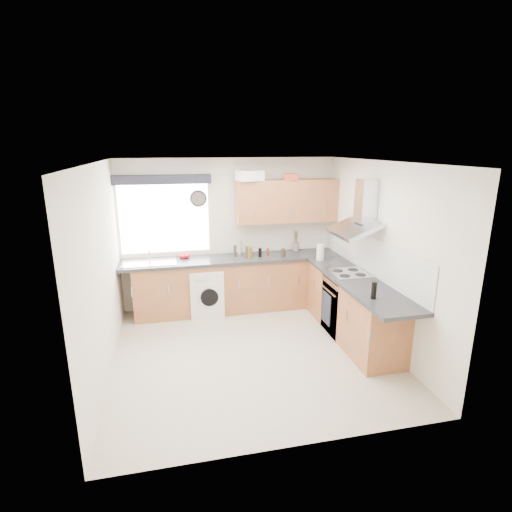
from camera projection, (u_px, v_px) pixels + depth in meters
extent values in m
plane|color=beige|center=(252.00, 352.00, 5.38)|extent=(3.60, 3.60, 0.00)
cube|color=white|center=(251.00, 162.00, 4.71)|extent=(3.60, 3.60, 0.02)
cube|color=silver|center=(229.00, 234.00, 6.74)|extent=(3.60, 0.02, 2.50)
cube|color=silver|center=(296.00, 323.00, 3.36)|extent=(3.60, 0.02, 2.50)
cube|color=silver|center=(101.00, 273.00, 4.67)|extent=(0.02, 3.60, 2.50)
cube|color=silver|center=(381.00, 255.00, 5.43)|extent=(0.02, 3.60, 2.50)
cube|color=silver|center=(165.00, 219.00, 6.43)|extent=(1.40, 0.02, 1.10)
cube|color=black|center=(162.00, 179.00, 6.18)|extent=(1.50, 0.18, 0.14)
cube|color=white|center=(369.00, 254.00, 5.73)|extent=(0.01, 3.00, 0.54)
cube|color=brown|center=(227.00, 285.00, 6.67)|extent=(3.00, 0.58, 0.86)
cube|color=brown|center=(317.00, 279.00, 6.99)|extent=(0.60, 0.60, 0.86)
cube|color=brown|center=(352.00, 308.00, 5.73)|extent=(0.58, 2.10, 0.86)
cube|color=#262528|center=(233.00, 259.00, 6.56)|extent=(3.60, 0.62, 0.05)
cube|color=#262528|center=(358.00, 282.00, 5.46)|extent=(0.62, 2.42, 0.05)
cube|color=black|center=(347.00, 305.00, 5.87)|extent=(0.56, 0.58, 0.85)
cube|color=silver|center=(349.00, 273.00, 5.74)|extent=(0.52, 0.52, 0.01)
cube|color=brown|center=(287.00, 201.00, 6.63)|extent=(1.70, 0.35, 0.70)
cube|color=silver|center=(208.00, 292.00, 6.51)|extent=(0.59, 0.57, 0.78)
cylinder|color=black|center=(198.00, 199.00, 6.43)|extent=(0.27, 0.04, 0.27)
cube|color=silver|center=(250.00, 176.00, 6.29)|extent=(0.45, 0.39, 0.16)
cube|color=#A2331F|center=(291.00, 177.00, 6.43)|extent=(0.26, 0.24, 0.10)
cylinder|color=gray|center=(296.00, 247.00, 6.96)|extent=(0.13, 0.13, 0.14)
cylinder|color=silver|center=(320.00, 252.00, 6.38)|extent=(0.15, 0.15, 0.26)
cylinder|color=#163914|center=(250.00, 251.00, 6.68)|extent=(0.05, 0.05, 0.15)
cylinder|color=brown|center=(250.00, 253.00, 6.49)|extent=(0.07, 0.07, 0.19)
cylinder|color=maroon|center=(249.00, 254.00, 6.57)|extent=(0.07, 0.07, 0.09)
cylinder|color=black|center=(260.00, 252.00, 6.58)|extent=(0.05, 0.05, 0.15)
cylinder|color=#33261C|center=(283.00, 253.00, 6.60)|extent=(0.07, 0.07, 0.13)
cylinder|color=#AA9D91|center=(240.00, 248.00, 6.70)|extent=(0.06, 0.06, 0.25)
cylinder|color=#31291B|center=(235.00, 251.00, 6.61)|extent=(0.04, 0.04, 0.19)
cylinder|color=maroon|center=(268.00, 252.00, 6.64)|extent=(0.04, 0.04, 0.13)
cylinder|color=#382B1F|center=(247.00, 252.00, 6.52)|extent=(0.07, 0.07, 0.19)
cylinder|color=black|center=(374.00, 290.00, 4.78)|extent=(0.06, 0.06, 0.21)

